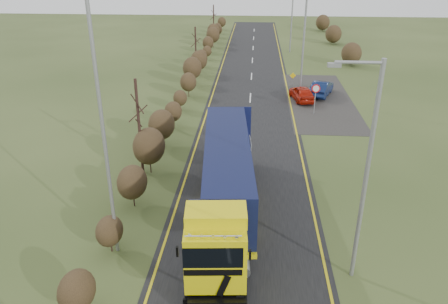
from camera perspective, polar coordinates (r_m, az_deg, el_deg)
ground at (r=23.74m, az=2.63°, el=-7.59°), size 160.00×160.00×0.00m
road at (r=32.64m, az=3.16°, el=1.80°), size 8.00×120.00×0.02m
layby at (r=42.48m, az=12.31°, el=6.73°), size 6.00×18.00×0.02m
lane_markings at (r=32.35m, az=3.15°, el=1.62°), size 7.52×116.00×0.01m
hedgerow at (r=30.75m, az=-8.12°, el=3.34°), size 2.24×102.04×6.05m
lorry at (r=21.94m, az=0.22°, el=-3.76°), size 3.25×14.16×3.90m
car_red_hatchback at (r=41.69m, az=10.14°, el=7.55°), size 2.40×4.28×1.38m
car_blue_sedan at (r=43.58m, az=12.61°, el=8.13°), size 2.92×4.60×1.43m
streetlight_near at (r=17.51m, az=17.86°, el=-1.96°), size 1.99×0.19×9.35m
streetlight_mid at (r=41.59m, az=10.17°, el=13.75°), size 1.96×0.18×9.21m
streetlight_far at (r=62.23m, az=8.76°, el=17.22°), size 1.91×0.18×8.98m
left_pole at (r=18.73m, az=-15.37°, el=1.46°), size 0.16×0.16×11.11m
speed_sign at (r=37.87m, az=11.87°, el=7.55°), size 0.72×0.10×2.63m
warning_board at (r=45.39m, az=8.94°, el=9.41°), size 0.63×0.11×1.64m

